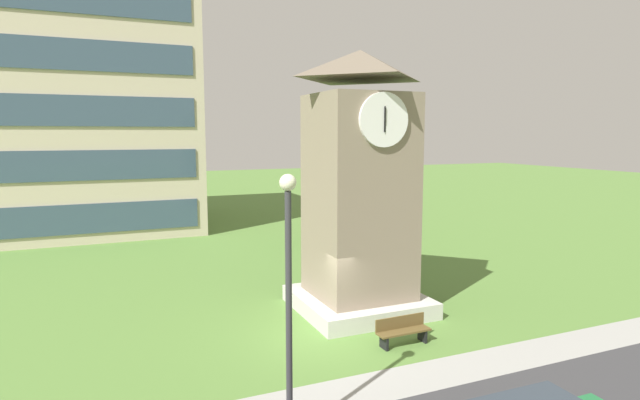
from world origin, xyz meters
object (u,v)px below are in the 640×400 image
(park_bench, at_px, (403,330))
(street_lamp, at_px, (289,278))
(clock_tower, at_px, (359,198))
(tree_near_tower, at_px, (335,176))

(park_bench, distance_m, street_lamp, 6.86)
(clock_tower, distance_m, tree_near_tower, 11.98)
(street_lamp, bearing_deg, park_bench, 34.15)
(street_lamp, relative_size, tree_near_tower, 0.97)
(clock_tower, xyz_separation_m, street_lamp, (-5.28, -6.94, -0.67))
(clock_tower, bearing_deg, park_bench, -93.98)
(tree_near_tower, bearing_deg, clock_tower, -110.50)
(clock_tower, relative_size, park_bench, 5.33)
(park_bench, relative_size, tree_near_tower, 0.30)
(street_lamp, xyz_separation_m, tree_near_tower, (9.48, 18.16, 0.51))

